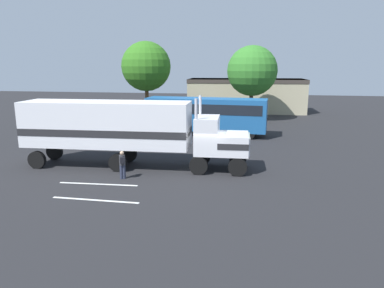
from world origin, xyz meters
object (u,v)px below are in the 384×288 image
(person_bystander, at_px, (122,164))
(parked_car, at_px, (98,128))
(tree_left, at_px, (146,66))
(parked_bus, at_px, (206,113))
(semi_truck, at_px, (124,128))
(tree_center, at_px, (252,71))

(person_bystander, bearing_deg, parked_car, 120.24)
(person_bystander, relative_size, tree_left, 0.18)
(parked_bus, bearing_deg, semi_truck, -107.77)
(semi_truck, distance_m, parked_bus, 12.00)
(parked_car, bearing_deg, parked_bus, 16.75)
(semi_truck, xyz_separation_m, tree_left, (-4.68, 20.33, 3.68))
(parked_car, height_order, tree_center, tree_center)
(person_bystander, xyz_separation_m, parked_bus, (2.91, 13.86, 1.17))
(person_bystander, distance_m, tree_center, 25.05)
(parked_car, xyz_separation_m, tree_center, (13.34, 12.55, 4.90))
(tree_left, relative_size, tree_center, 1.06)
(tree_center, bearing_deg, parked_car, -136.74)
(parked_bus, xyz_separation_m, tree_left, (-8.34, 8.91, 4.14))
(parked_bus, bearing_deg, parked_car, -163.25)
(parked_car, xyz_separation_m, tree_left, (1.01, 11.72, 5.40))
(semi_truck, xyz_separation_m, parked_bus, (3.66, 11.42, -0.46))
(parked_car, distance_m, tree_center, 18.96)
(parked_car, bearing_deg, tree_center, 43.26)
(semi_truck, bearing_deg, person_bystander, -72.94)
(person_bystander, height_order, tree_left, tree_left)
(person_bystander, relative_size, parked_bus, 0.15)
(person_bystander, bearing_deg, tree_center, 73.71)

